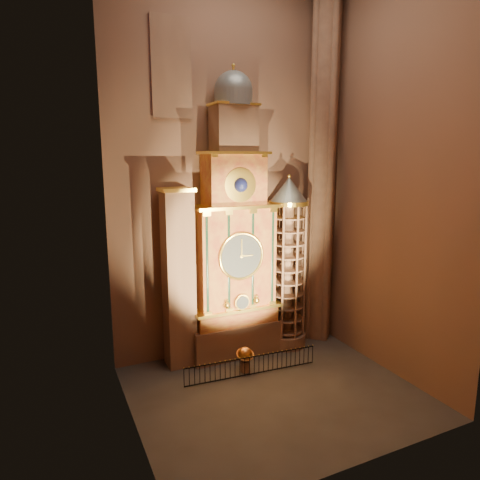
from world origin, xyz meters
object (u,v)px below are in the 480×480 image
astronomical_clock (234,246)px  celestial_globe (245,357)px  iron_railing (252,366)px  stair_turret (287,265)px  portrait_tower (179,278)px

astronomical_clock → celestial_globe: (-0.41, -2.38, -5.82)m
celestial_globe → iron_railing: size_ratio=0.19×
astronomical_clock → stair_turret: 3.78m
astronomical_clock → celestial_globe: size_ratio=11.66×
stair_turret → iron_railing: 6.60m
iron_railing → portrait_tower: bearing=136.4°
portrait_tower → iron_railing: (3.12, -2.98, -4.57)m
astronomical_clock → portrait_tower: bearing=179.7°
astronomical_clock → iron_railing: bearing=-95.4°
portrait_tower → stair_turret: stair_turret is taller
astronomical_clock → celestial_globe: 6.30m
iron_railing → stair_turret: bearing=35.5°
portrait_tower → iron_railing: size_ratio=1.34×
portrait_tower → celestial_globe: (2.99, -2.40, -4.29)m
astronomical_clock → iron_railing: size_ratio=2.20×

